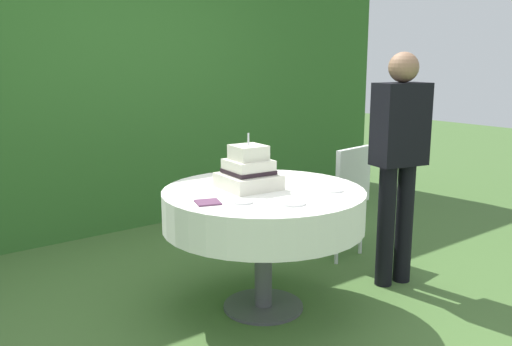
# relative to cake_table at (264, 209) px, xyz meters

# --- Properties ---
(ground_plane) EXTENTS (20.00, 20.00, 0.00)m
(ground_plane) POSITION_rel_cake_table_xyz_m (0.00, 0.00, -0.65)
(ground_plane) COLOR #476B33
(foliage_hedge) EXTENTS (6.47, 0.55, 2.95)m
(foliage_hedge) POSITION_rel_cake_table_xyz_m (0.00, 2.31, 0.82)
(foliage_hedge) COLOR #336628
(foliage_hedge) RESTS_ON ground_plane
(cake_table) EXTENTS (1.24, 1.24, 0.77)m
(cake_table) POSITION_rel_cake_table_xyz_m (0.00, 0.00, 0.00)
(cake_table) COLOR #4C4C51
(cake_table) RESTS_ON ground_plane
(wedding_cake) EXTENTS (0.35, 0.35, 0.34)m
(wedding_cake) POSITION_rel_cake_table_xyz_m (-0.04, 0.09, 0.22)
(wedding_cake) COLOR silver
(wedding_cake) RESTS_ON cake_table
(serving_plate_near) EXTENTS (0.12, 0.12, 0.01)m
(serving_plate_near) POSITION_rel_cake_table_xyz_m (0.31, -0.28, 0.13)
(serving_plate_near) COLOR white
(serving_plate_near) RESTS_ON cake_table
(serving_plate_far) EXTENTS (0.14, 0.14, 0.01)m
(serving_plate_far) POSITION_rel_cake_table_xyz_m (0.26, 0.33, 0.13)
(serving_plate_far) COLOR white
(serving_plate_far) RESTS_ON cake_table
(serving_plate_left) EXTENTS (0.11, 0.11, 0.01)m
(serving_plate_left) POSITION_rel_cake_table_xyz_m (-0.28, -0.17, 0.13)
(serving_plate_left) COLOR white
(serving_plate_left) RESTS_ON cake_table
(serving_plate_right) EXTENTS (0.15, 0.15, 0.01)m
(serving_plate_right) POSITION_rel_cake_table_xyz_m (-0.08, -0.36, 0.13)
(serving_plate_right) COLOR white
(serving_plate_right) RESTS_ON cake_table
(napkin_stack) EXTENTS (0.17, 0.17, 0.01)m
(napkin_stack) POSITION_rel_cake_table_xyz_m (-0.44, -0.06, 0.12)
(napkin_stack) COLOR #603856
(napkin_stack) RESTS_ON cake_table
(garden_chair) EXTENTS (0.45, 0.45, 0.89)m
(garden_chair) POSITION_rel_cake_table_xyz_m (1.07, 0.35, -0.11)
(garden_chair) COLOR white
(garden_chair) RESTS_ON ground_plane
(standing_person) EXTENTS (0.39, 0.27, 1.60)m
(standing_person) POSITION_rel_cake_table_xyz_m (0.97, -0.25, 0.28)
(standing_person) COLOR black
(standing_person) RESTS_ON ground_plane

